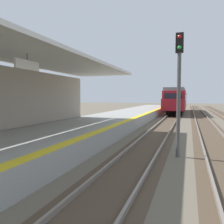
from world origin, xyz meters
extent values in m
cube|color=#999993|center=(-2.50, 16.00, 0.45)|extent=(5.00, 80.00, 0.90)
cube|color=yellow|center=(-0.25, 16.00, 0.90)|extent=(0.50, 80.00, 0.01)
cube|color=white|center=(-2.20, 13.26, 3.82)|extent=(0.08, 1.40, 0.36)
cylinder|color=#333333|center=(-2.20, 13.26, 4.14)|extent=(0.03, 0.03, 0.27)
cube|color=#4C3D2D|center=(1.90, 20.00, 0.00)|extent=(2.34, 120.00, 0.01)
cube|color=slate|center=(1.18, 20.00, 0.08)|extent=(0.08, 120.00, 0.15)
cube|color=slate|center=(2.62, 20.00, 0.08)|extent=(0.08, 120.00, 0.15)
cube|color=#4C3D2D|center=(5.30, 20.00, 0.00)|extent=(2.34, 120.00, 0.01)
cube|color=slate|center=(4.58, 20.00, 0.08)|extent=(0.08, 120.00, 0.15)
cube|color=maroon|center=(1.90, 45.86, 2.07)|extent=(2.90, 18.00, 2.70)
cube|color=slate|center=(1.90, 45.86, 3.64)|extent=(2.67, 18.00, 0.44)
cube|color=black|center=(1.90, 36.84, 2.48)|extent=(2.32, 0.06, 1.21)
cube|color=maroon|center=(1.90, 36.06, 1.60)|extent=(2.78, 1.60, 1.49)
cube|color=black|center=(3.36, 45.86, 2.48)|extent=(0.04, 15.84, 0.86)
cylinder|color=#333333|center=(1.90, 49.46, 4.31)|extent=(0.06, 0.06, 0.90)
cube|color=black|center=(1.90, 40.01, 0.36)|extent=(2.17, 2.20, 0.72)
cube|color=black|center=(1.90, 51.71, 0.36)|extent=(2.17, 2.20, 0.72)
cylinder|color=#4C4C4C|center=(3.47, 15.72, 2.20)|extent=(0.16, 0.16, 4.40)
cube|color=black|center=(3.47, 15.72, 4.80)|extent=(0.32, 0.24, 0.80)
sphere|color=red|center=(3.47, 15.58, 5.02)|extent=(0.16, 0.16, 0.16)
sphere|color=green|center=(3.47, 15.58, 4.58)|extent=(0.16, 0.16, 0.16)
camera|label=1|loc=(3.89, 5.51, 2.54)|focal=37.37mm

